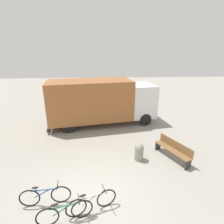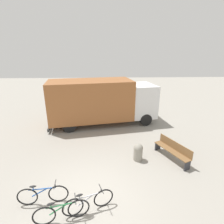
{
  "view_description": "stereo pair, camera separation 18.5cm",
  "coord_description": "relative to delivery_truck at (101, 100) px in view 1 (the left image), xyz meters",
  "views": [
    {
      "loc": [
        0.53,
        -4.78,
        4.86
      ],
      "look_at": [
        1.12,
        4.57,
        1.61
      ],
      "focal_mm": 28.0,
      "sensor_mm": 36.0,
      "label": 1
    },
    {
      "loc": [
        0.72,
        -4.79,
        4.86
      ],
      "look_at": [
        1.12,
        4.57,
        1.61
      ],
      "focal_mm": 28.0,
      "sensor_mm": 36.0,
      "label": 2
    }
  ],
  "objects": [
    {
      "name": "bollard_near_bench",
      "position": [
        1.75,
        -4.66,
        -1.23
      ],
      "size": [
        0.44,
        0.44,
        0.84
      ],
      "color": "gray",
      "rests_on": "ground"
    },
    {
      "name": "bicycle_near",
      "position": [
        -1.88,
        -7.02,
        -1.32
      ],
      "size": [
        1.66,
        0.44,
        0.75
      ],
      "rotation": [
        0.0,
        0.0,
        0.1
      ],
      "color": "black",
      "rests_on": "ground"
    },
    {
      "name": "bicycle_middle",
      "position": [
        -1.11,
        -7.71,
        -1.32
      ],
      "size": [
        1.63,
        0.53,
        0.75
      ],
      "rotation": [
        0.0,
        0.0,
        0.23
      ],
      "color": "black",
      "rests_on": "ground"
    },
    {
      "name": "bicycle_far",
      "position": [
        -0.34,
        -7.39,
        -1.32
      ],
      "size": [
        1.58,
        0.65,
        0.75
      ],
      "rotation": [
        0.0,
        0.0,
        0.34
      ],
      "color": "black",
      "rests_on": "ground"
    },
    {
      "name": "park_bench",
      "position": [
        3.41,
        -4.63,
        -1.19
      ],
      "size": [
        1.19,
        1.96,
        0.88
      ],
      "rotation": [
        0.0,
        0.0,
        2.0
      ],
      "color": "brown",
      "rests_on": "ground"
    },
    {
      "name": "ground_plane",
      "position": [
        -0.5,
        -6.91,
        -1.68
      ],
      "size": [
        60.0,
        60.0,
        0.0
      ],
      "primitive_type": "plane",
      "color": "gray"
    },
    {
      "name": "delivery_truck",
      "position": [
        0.0,
        0.0,
        0.0
      ],
      "size": [
        7.64,
        3.63,
        3.07
      ],
      "rotation": [
        0.0,
        0.0,
        0.17
      ],
      "color": "#99592D",
      "rests_on": "ground"
    }
  ]
}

